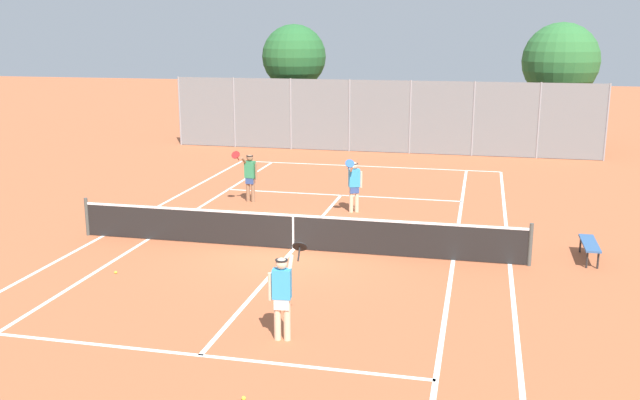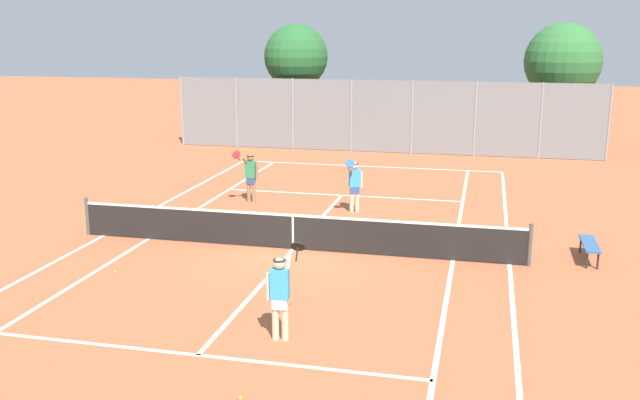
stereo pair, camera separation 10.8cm
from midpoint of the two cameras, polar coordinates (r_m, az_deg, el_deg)
The scene contains 12 objects.
ground_plane at distance 18.73m, azimuth -2.00°, elevation -3.96°, with size 120.00×120.00×0.00m, color #B25B38.
court_line_markings at distance 18.72m, azimuth -2.00°, elevation -3.95°, with size 11.10×23.90×0.01m.
tennis_net at distance 18.58m, azimuth -2.01°, elevation -2.47°, with size 12.00×0.10×1.07m.
player_near_side at distance 13.17m, azimuth -2.98°, elevation -7.39°, with size 0.61×0.78×1.77m.
player_far_left at distance 23.71m, azimuth -5.45°, elevation 2.04°, with size 0.72×0.72×1.77m.
player_far_right at distance 22.27m, azimuth 2.93°, elevation 1.33°, with size 0.45×0.88×1.77m.
loose_tennis_ball_0 at distance 17.58m, azimuth -15.90°, elevation -5.55°, with size 0.07×0.07×0.07m, color #D1DB33.
loose_tennis_ball_1 at distance 11.57m, azimuth -6.11°, elevation -15.47°, with size 0.07×0.07×0.07m, color #D1DB33.
courtside_bench at distance 18.94m, azimuth 20.92°, elevation -3.38°, with size 0.36×1.50×0.47m.
back_fence at distance 33.30m, azimuth 5.00°, elevation 6.68°, with size 19.94×0.08×3.36m.
tree_behind_left at distance 36.50m, azimuth -1.86°, elevation 11.22°, with size 3.20×3.20×5.87m.
tree_behind_right at distance 36.60m, azimuth 19.11°, elevation 10.30°, with size 3.64×3.64×5.95m.
Camera 2 is at (4.76, -17.22, 5.63)m, focal length 40.00 mm.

